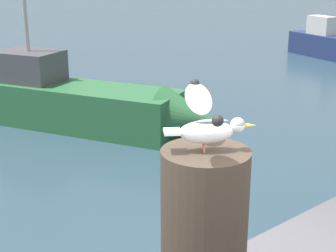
# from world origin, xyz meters

# --- Properties ---
(mooring_post) EXTENTS (0.39, 0.39, 0.83)m
(mooring_post) POSITION_xyz_m (-0.16, -0.32, 1.96)
(mooring_post) COLOR #382D23
(mooring_post) RESTS_ON harbor_quay
(seagull) EXTENTS (0.45, 0.57, 0.25)m
(seagull) POSITION_xyz_m (-0.15, -0.32, 2.51)
(seagull) COLOR #C66860
(seagull) RESTS_ON mooring_post
(boat_green) EXTENTS (3.49, 5.62, 3.76)m
(boat_green) POSITION_xyz_m (3.43, 6.78, 0.50)
(boat_green) COLOR #2D6B3D
(boat_green) RESTS_ON ground_plane
(boat_navy) EXTENTS (1.44, 3.67, 1.39)m
(boat_navy) POSITION_xyz_m (13.89, 7.96, 0.48)
(boat_navy) COLOR navy
(boat_navy) RESTS_ON ground_plane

